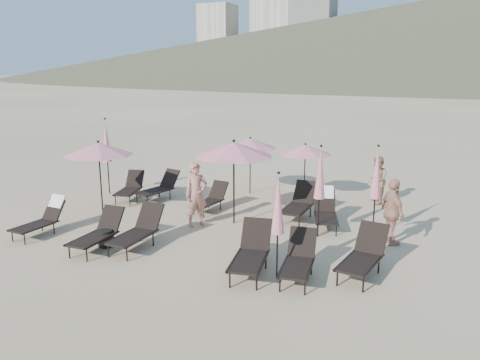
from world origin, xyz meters
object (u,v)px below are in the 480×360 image
at_px(lounger_9, 299,203).
at_px(umbrella_closed_1, 377,173).
at_px(beachgoer_a, 196,195).
at_px(umbrella_open_2, 250,143).
at_px(lounger_1, 98,232).
at_px(lounger_3, 251,252).
at_px(beachgoer_b, 377,180).
at_px(lounger_4, 299,259).
at_px(lounger_7, 159,187).
at_px(lounger_2, 137,230).
at_px(side_table_0, 105,238).
at_px(lounger_8, 210,199).
at_px(umbrella_open_0, 98,149).
at_px(umbrella_closed_2, 106,141).
at_px(umbrella_closed_0, 278,205).
at_px(umbrella_open_3, 305,150).
at_px(lounger_10, 325,209).
at_px(lounger_6, 130,187).
at_px(umbrella_open_1, 234,149).
at_px(side_table_1, 252,246).
at_px(lounger_0, 43,218).
at_px(umbrella_closed_3, 320,173).
at_px(lounger_5, 364,255).
at_px(beachgoer_c, 392,212).

bearing_deg(lounger_9, umbrella_closed_1, -16.54).
height_order(umbrella_closed_1, beachgoer_a, umbrella_closed_1).
bearing_deg(umbrella_open_2, lounger_1, -100.77).
xyz_separation_m(lounger_3, beachgoer_b, (1.62, 6.84, 0.32)).
xyz_separation_m(lounger_4, lounger_7, (-6.36, 4.04, 0.02)).
height_order(lounger_2, side_table_0, lounger_2).
relative_size(lounger_7, lounger_8, 1.14).
distance_m(lounger_2, umbrella_open_0, 3.83).
relative_size(umbrella_closed_1, umbrella_closed_2, 0.91).
distance_m(umbrella_open_0, beachgoer_b, 9.09).
xyz_separation_m(umbrella_closed_0, beachgoer_a, (-3.33, 2.30, -0.71)).
distance_m(lounger_9, umbrella_open_3, 2.55).
distance_m(lounger_10, beachgoer_b, 3.15).
bearing_deg(umbrella_open_2, umbrella_open_3, 0.67).
bearing_deg(lounger_6, umbrella_open_0, -100.17).
bearing_deg(umbrella_open_3, umbrella_open_1, -107.96).
height_order(lounger_10, umbrella_closed_0, umbrella_closed_0).
height_order(lounger_1, side_table_1, lounger_1).
bearing_deg(lounger_1, lounger_3, 1.73).
bearing_deg(umbrella_open_0, umbrella_open_1, 10.76).
xyz_separation_m(lounger_0, beachgoer_a, (3.47, 2.39, 0.47)).
distance_m(umbrella_open_2, umbrella_closed_3, 4.92).
distance_m(lounger_2, umbrella_open_2, 6.32).
bearing_deg(umbrella_open_3, beachgoer_b, 11.99).
height_order(lounger_4, beachgoer_a, beachgoer_a).
relative_size(umbrella_open_1, side_table_0, 5.77).
xyz_separation_m(lounger_7, lounger_10, (5.98, -0.35, 0.05)).
xyz_separation_m(umbrella_closed_1, beachgoer_b, (-0.45, 3.34, -0.95)).
height_order(umbrella_open_1, umbrella_closed_3, umbrella_closed_3).
relative_size(lounger_8, side_table_0, 3.60).
height_order(umbrella_open_3, side_table_0, umbrella_open_3).
relative_size(lounger_9, umbrella_open_3, 0.90).
xyz_separation_m(lounger_5, umbrella_open_1, (-4.12, 2.05, 1.73)).
relative_size(lounger_3, lounger_10, 1.07).
distance_m(lounger_5, lounger_6, 9.04).
bearing_deg(lounger_0, umbrella_closed_1, 26.16).
relative_size(lounger_9, beachgoer_c, 1.03).
distance_m(lounger_3, umbrella_open_3, 6.51).
relative_size(lounger_2, umbrella_closed_2, 0.63).
relative_size(lounger_4, side_table_1, 3.66).
distance_m(lounger_4, beachgoer_b, 6.71).
xyz_separation_m(lounger_3, lounger_7, (-5.32, 4.21, -0.03)).
distance_m(lounger_9, umbrella_closed_0, 4.43).
bearing_deg(umbrella_closed_0, umbrella_closed_2, 152.74).
xyz_separation_m(lounger_6, lounger_8, (3.21, -0.07, -0.02)).
bearing_deg(lounger_4, umbrella_closed_1, 63.84).
height_order(lounger_3, beachgoer_b, beachgoer_b).
xyz_separation_m(lounger_9, umbrella_open_0, (-5.83, -2.04, 1.56)).
relative_size(lounger_1, umbrella_closed_1, 0.66).
distance_m(lounger_1, lounger_6, 4.71).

